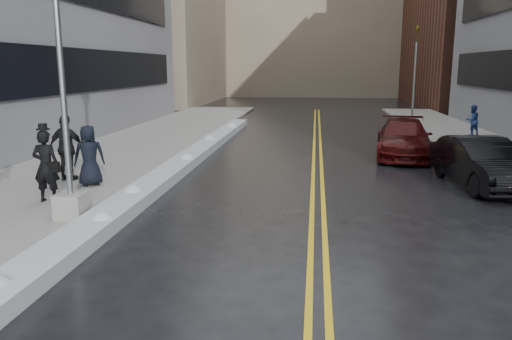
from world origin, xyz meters
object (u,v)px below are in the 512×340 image
(traffic_signal, at_px, (415,71))
(lamppost, at_px, (65,118))
(pedestrian_c, at_px, (89,155))
(fire_hydrant, at_px, (498,154))
(pedestrian_fedora, at_px, (46,166))
(pedestrian_d, at_px, (67,148))
(car_maroon, at_px, (404,138))
(car_black, at_px, (482,163))
(pedestrian_east, at_px, (472,120))

(traffic_signal, bearing_deg, lamppost, -118.21)
(lamppost, bearing_deg, pedestrian_c, 107.53)
(fire_hydrant, height_order, pedestrian_fedora, pedestrian_fedora)
(pedestrian_c, xyz_separation_m, pedestrian_d, (-0.99, 0.58, 0.12))
(pedestrian_fedora, distance_m, car_maroon, 13.91)
(pedestrian_d, relative_size, car_black, 0.45)
(fire_hydrant, height_order, pedestrian_east, pedestrian_east)
(pedestrian_east, xyz_separation_m, car_maroon, (-4.42, -5.90, -0.18))
(pedestrian_fedora, bearing_deg, pedestrian_d, -77.71)
(fire_hydrant, xyz_separation_m, traffic_signal, (-0.50, 14.00, 2.85))
(pedestrian_fedora, relative_size, pedestrian_east, 1.21)
(lamppost, distance_m, car_black, 12.04)
(pedestrian_d, xyz_separation_m, pedestrian_east, (15.76, 12.36, -0.24))
(pedestrian_fedora, xyz_separation_m, car_maroon, (10.66, 8.93, -0.35))
(traffic_signal, relative_size, pedestrian_c, 3.27)
(pedestrian_fedora, bearing_deg, car_black, -166.20)
(lamppost, height_order, traffic_signal, lamppost)
(lamppost, bearing_deg, traffic_signal, 61.79)
(traffic_signal, relative_size, car_maroon, 1.14)
(pedestrian_d, bearing_deg, pedestrian_c, 154.55)
(traffic_signal, distance_m, pedestrian_c, 22.86)
(fire_hydrant, bearing_deg, lamppost, -146.96)
(pedestrian_fedora, bearing_deg, car_maroon, -143.14)
(pedestrian_c, bearing_deg, car_black, 159.34)
(fire_hydrant, xyz_separation_m, pedestrian_east, (1.46, 8.15, 0.39))
(pedestrian_d, height_order, pedestrian_east, pedestrian_d)
(car_black, xyz_separation_m, car_maroon, (-1.47, 5.25, -0.00))
(lamppost, height_order, car_black, lamppost)
(traffic_signal, bearing_deg, pedestrian_fedora, -122.41)
(car_black, bearing_deg, pedestrian_east, 67.48)
(pedestrian_d, distance_m, pedestrian_east, 20.03)
(car_black, bearing_deg, traffic_signal, 78.97)
(fire_hydrant, bearing_deg, pedestrian_east, 79.87)
(traffic_signal, xyz_separation_m, car_black, (-1.00, -16.99, -2.64))
(pedestrian_c, distance_m, pedestrian_east, 19.64)
(lamppost, relative_size, pedestrian_east, 4.82)
(pedestrian_east, bearing_deg, car_maroon, 31.24)
(lamppost, bearing_deg, car_maroon, 47.70)
(lamppost, bearing_deg, fire_hydrant, 33.04)
(car_maroon, bearing_deg, lamppost, -124.99)
(traffic_signal, xyz_separation_m, pedestrian_d, (-13.80, -18.21, -2.22))
(car_black, bearing_deg, car_maroon, 97.97)
(pedestrian_east, bearing_deg, pedestrian_fedora, 22.63)
(pedestrian_east, bearing_deg, traffic_signal, -93.37)
(pedestrian_c, height_order, car_maroon, pedestrian_c)
(lamppost, xyz_separation_m, traffic_signal, (11.80, 22.00, 0.87))
(fire_hydrant, height_order, car_maroon, car_maroon)
(lamppost, distance_m, pedestrian_c, 3.67)
(car_maroon, bearing_deg, pedestrian_c, -138.44)
(lamppost, distance_m, traffic_signal, 24.98)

